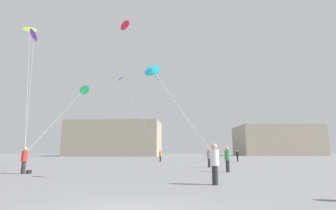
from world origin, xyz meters
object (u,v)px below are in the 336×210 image
Objects in this scene: building_left_hall at (115,139)px; person_in_green at (227,158)px; kite_cyan_diamond at (152,70)px; kite_emerald_diamond at (84,90)px; person_in_grey at (209,157)px; kite_lime_diamond at (30,29)px; person_in_orange at (160,155)px; person_in_white at (215,162)px; person_in_black at (237,155)px; kite_cobalt_diamond at (122,80)px; person_in_red at (24,159)px; handbag_beside_flyer at (29,172)px; kite_crimson_diamond at (125,26)px; building_centre_hall at (276,141)px; kite_violet_diamond at (34,36)px.

person_in_green is at bearing -67.73° from building_left_hall.
kite_cyan_diamond is 14.75m from kite_emerald_diamond.
person_in_grey is 0.14× the size of kite_lime_diamond.
person_in_grey is 0.18× the size of kite_emerald_diamond.
person_in_orange is 0.92× the size of person_in_white.
person_in_black is at bearing -152.35° from person_in_green.
person_in_orange is at bearing 93.51° from kite_cyan_diamond.
kite_lime_diamond reaches higher than person_in_black.
kite_emerald_diamond reaches higher than person_in_black.
kite_emerald_diamond is (-8.72, 11.75, 1.91)m from kite_cyan_diamond.
person_in_orange is at bearing 32.25° from kite_cobalt_diamond.
person_in_red is 61.07m from building_left_hall.
kite_emerald_diamond is 52.43m from building_left_hall.
person_in_red is 0.91m from handbag_beside_flyer.
kite_lime_diamond is (-15.65, 9.34, 11.78)m from person_in_white.
person_in_green reaches higher than person_in_red.
kite_lime_diamond is at bearing -147.92° from kite_crimson_diamond.
person_in_white reaches higher than handbag_beside_flyer.
kite_cobalt_diamond reaches higher than person_in_black.
building_centre_hall is 85.06× the size of handbag_beside_flyer.
kite_emerald_diamond is 1.05× the size of kite_violet_diamond.
kite_crimson_diamond is at bearing -74.53° from kite_cobalt_diamond.
person_in_grey is 17.56m from kite_violet_diamond.
person_in_green is 13.64m from handbag_beside_flyer.
building_left_hall reaches higher than kite_cyan_diamond.
kite_cobalt_diamond reaches higher than kite_violet_diamond.
person_in_green is 16.63m from kite_violet_diamond.
handbag_beside_flyer is at bearing -80.27° from building_left_hall.
person_in_orange is 5.20× the size of handbag_beside_flyer.
kite_emerald_diamond is at bearing 47.53° from kite_lime_diamond.
building_centre_hall is at bearing 14.17° from building_left_hall.
building_left_hall is (-23.02, 52.74, 4.33)m from person_in_grey.
kite_cyan_diamond is at bearing 117.43° from person_in_black.
kite_crimson_diamond reaches higher than person_in_grey.
kite_cobalt_diamond is (-10.77, 8.92, 10.32)m from person_in_grey.
person_in_green is 18.98m from kite_crimson_diamond.
building_centre_hall is (54.00, 13.63, -0.14)m from building_left_hall.
kite_crimson_diamond is at bearing 10.18° from kite_emerald_diamond.
kite_emerald_diamond reaches higher than person_in_white.
building_centre_hall is (44.20, 73.86, -4.62)m from kite_violet_diamond.
person_in_grey is 0.96× the size of person_in_green.
person_in_white is at bearing -21.18° from kite_violet_diamond.
building_centre_hall is (35.16, 76.76, -0.85)m from kite_cyan_diamond.
person_in_grey is 73.36m from building_centre_hall.
kite_cyan_diamond is at bearing 179.37° from person_in_orange.
person_in_green is at bearing 130.97° from person_in_white.
building_centre_hall reaches higher than kite_cyan_diamond.
kite_emerald_diamond is (-13.63, 6.62, 6.90)m from person_in_green.
kite_lime_diamond is at bearing -83.57° from building_left_hall.
person_in_grey is 14.68m from handbag_beside_flyer.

